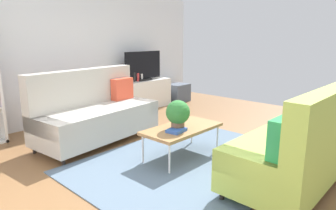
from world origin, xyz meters
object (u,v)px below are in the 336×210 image
couch_beige (96,113)px  vase_0 (121,79)px  table_book_0 (176,130)px  bottle_2 (142,77)px  bottle_1 (138,77)px  storage_trunk (178,93)px  vase_1 (126,78)px  tv_console (143,94)px  potted_plant (178,113)px  couch_green (300,146)px  bottle_0 (135,77)px  coffee_table (182,129)px  tv (143,66)px

couch_beige → vase_0: size_ratio=13.35×
table_book_0 → bottle_2: (1.70, 2.52, 0.28)m
table_book_0 → bottle_1: 3.00m
storage_trunk → vase_1: bearing=174.4°
tv_console → vase_1: (-0.43, 0.05, 0.41)m
storage_trunk → potted_plant: (-2.78, -2.41, 0.41)m
storage_trunk → bottle_2: (-1.17, 0.06, 0.50)m
tv_console → storage_trunk: tv_console is taller
table_book_0 → bottle_1: bearing=57.7°
tv_console → bottle_2: bearing=-149.7°
couch_green → vase_1: bearing=78.2°
bottle_2 → table_book_0: bearing=-124.0°
couch_green → table_book_0: 1.43m
couch_beige → bottle_0: size_ratio=9.70×
couch_green → storage_trunk: 4.50m
vase_1 → storage_trunk: bearing=-5.6°
tv_console → table_book_0: bearing=-124.7°
table_book_0 → coffee_table: bearing=20.2°
couch_beige → vase_0: bearing=-147.2°
tv_console → bottle_1: size_ratio=7.85×
tv → bottle_0: bearing=-175.9°
bottle_0 → couch_green: bearing=-104.6°
bottle_0 → potted_plant: bearing=-119.7°
tv → vase_0: tv is taller
couch_green → bottle_1: couch_green is taller
vase_0 → bottle_0: size_ratio=0.73×
couch_green → storage_trunk: (2.39, 3.81, -0.22)m
tv → vase_1: size_ratio=5.37×
tv_console → vase_1: 0.60m
table_book_0 → bottle_1: bottle_1 is taller
storage_trunk → vase_1: (-1.53, 0.15, 0.51)m
couch_green → vase_1: size_ratio=10.23×
couch_beige → bottle_1: 2.08m
tv → vase_0: bearing=173.1°
couch_green → bottle_2: 4.06m
coffee_table → bottle_0: size_ratio=5.39×
vase_0 → storage_trunk: bearing=-5.1°
potted_plant → bottle_0: 2.84m
couch_beige → table_book_0: size_ratio=8.24×
tv_console → storage_trunk: 1.11m
storage_trunk → potted_plant: 3.70m
tv → bottle_2: tv is taller
tv → table_book_0: tv is taller
tv_console → table_book_0: tv_console is taller
couch_beige → table_book_0: (0.19, -1.49, -0.00)m
vase_1 → couch_green: bearing=-102.2°
coffee_table → vase_1: 2.80m
couch_green → storage_trunk: size_ratio=3.67×
storage_trunk → bottle_2: bottle_2 is taller
table_book_0 → couch_beige: bearing=97.4°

